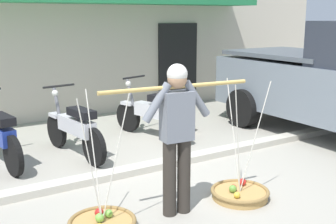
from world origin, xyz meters
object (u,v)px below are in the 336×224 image
(fruit_basket_left_side, at_px, (240,193))
(fruit_basket_right_side, at_px, (102,223))
(wooden_crate, at_px, (180,123))
(motorcycle_third_in_row, at_px, (153,113))
(fruit_vendor, at_px, (177,130))
(motorcycle_second_in_row, at_px, (75,129))

(fruit_basket_left_side, relative_size, fruit_basket_right_side, 1.00)
(fruit_basket_right_side, height_order, wooden_crate, fruit_basket_right_side)
(fruit_basket_left_side, height_order, motorcycle_third_in_row, fruit_basket_left_side)
(fruit_vendor, height_order, fruit_basket_right_side, fruit_vendor)
(fruit_basket_right_side, relative_size, motorcycle_third_in_row, 0.82)
(motorcycle_third_in_row, xyz_separation_m, wooden_crate, (0.65, 0.09, -0.29))
(fruit_vendor, xyz_separation_m, fruit_basket_right_side, (-0.87, 0.08, -0.91))
(fruit_basket_right_side, bearing_deg, motorcycle_third_in_row, 51.22)
(fruit_vendor, height_order, fruit_basket_left_side, fruit_vendor)
(wooden_crate, bearing_deg, fruit_vendor, -124.20)
(fruit_basket_right_side, bearing_deg, fruit_vendor, -5.24)
(motorcycle_second_in_row, relative_size, wooden_crate, 4.12)
(fruit_vendor, bearing_deg, motorcycle_second_in_row, 96.03)
(motorcycle_third_in_row, bearing_deg, fruit_vendor, -115.05)
(fruit_vendor, bearing_deg, motorcycle_third_in_row, 64.95)
(fruit_vendor, relative_size, fruit_basket_right_side, 1.21)
(fruit_basket_right_side, bearing_deg, fruit_basket_left_side, -5.18)
(wooden_crate, bearing_deg, fruit_basket_left_side, -110.14)
(fruit_basket_right_side, height_order, motorcycle_second_in_row, fruit_basket_right_side)
(fruit_vendor, relative_size, wooden_crate, 3.98)
(fruit_vendor, distance_m, wooden_crate, 3.57)
(fruit_basket_left_side, bearing_deg, motorcycle_third_in_row, 81.44)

